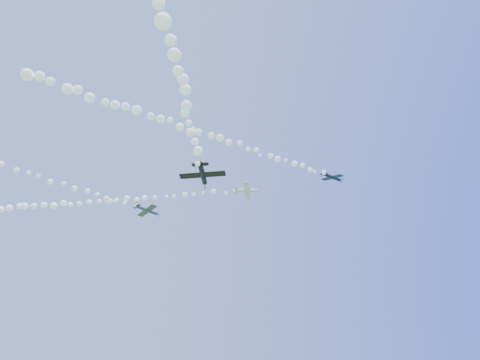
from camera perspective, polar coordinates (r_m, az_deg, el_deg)
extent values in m
cylinder|color=white|center=(112.08, 0.88, -1.50)|extent=(6.26, 2.06, 1.38)
cone|color=white|center=(111.63, 2.58, -1.51)|extent=(0.93, 0.97, 0.89)
cone|color=red|center=(111.58, 2.82, -1.52)|extent=(0.38, 0.35, 0.32)
cube|color=black|center=(111.59, 2.75, -1.51)|extent=(0.40, 0.45, 1.94)
cube|color=white|center=(111.96, 1.01, -1.55)|extent=(4.22, 7.53, 1.81)
cube|color=white|center=(112.55, -0.51, -1.47)|extent=(1.79, 2.78, 0.69)
cube|color=red|center=(112.92, -0.52, -1.25)|extent=(1.12, 0.65, 1.30)
sphere|color=black|center=(112.20, 1.34, -1.35)|extent=(1.06, 1.07, 0.93)
cylinder|color=#0C1837|center=(97.45, 12.87, 0.43)|extent=(5.35, 0.76, 0.93)
cone|color=#0C1837|center=(99.23, 14.10, -0.05)|extent=(0.65, 0.72, 0.74)
cone|color=white|center=(99.48, 14.27, -0.11)|extent=(0.27, 0.25, 0.26)
cube|color=black|center=(99.41, 14.23, -0.10)|extent=(0.26, 0.56, 1.65)
cube|color=#0C1837|center=(97.55, 12.96, 0.34)|extent=(2.98, 6.48, 2.00)
cube|color=#0C1837|center=(96.03, 11.82, 0.87)|extent=(1.32, 2.36, 0.74)
cube|color=white|center=(96.15, 11.82, 1.16)|extent=(0.95, 0.58, 1.07)
sphere|color=black|center=(98.02, 13.22, 0.49)|extent=(0.85, 0.93, 0.81)
cylinder|color=#3B4356|center=(100.99, -13.18, -4.17)|extent=(5.45, 3.60, 1.09)
cone|color=#3B4356|center=(102.25, -11.68, -4.77)|extent=(1.00, 1.02, 0.81)
cone|color=navy|center=(102.43, -11.47, -4.85)|extent=(0.40, 0.38, 0.28)
cube|color=black|center=(102.38, -11.53, -4.83)|extent=(0.14, 0.27, 1.84)
cube|color=#3B4356|center=(101.02, -13.07, -4.27)|extent=(4.51, 7.01, 0.61)
cube|color=#3B4356|center=(100.02, -14.45, -3.63)|extent=(1.86, 2.61, 0.26)
cube|color=navy|center=(100.25, -14.45, -3.35)|extent=(0.88, 0.57, 1.20)
sphere|color=black|center=(101.49, -12.76, -4.15)|extent=(0.94, 0.98, 0.76)
cylinder|color=black|center=(73.42, -5.36, 0.93)|extent=(2.59, 6.86, 1.01)
cone|color=black|center=(76.61, -5.02, -0.46)|extent=(1.08, 1.00, 0.92)
cone|color=gold|center=(77.05, -4.97, -0.65)|extent=(0.39, 0.41, 0.32)
cube|color=black|center=(76.93, -4.98, -0.60)|extent=(0.29, 0.12, 2.17)
cube|color=black|center=(73.60, -5.33, 0.73)|extent=(8.53, 4.14, 0.65)
cube|color=black|center=(70.84, -5.67, 2.22)|extent=(3.11, 1.80, 0.27)
cube|color=gold|center=(71.10, -5.69, 2.68)|extent=(0.50, 1.07, 1.38)
sphere|color=black|center=(74.47, -5.27, 0.84)|extent=(1.07, 1.03, 0.87)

